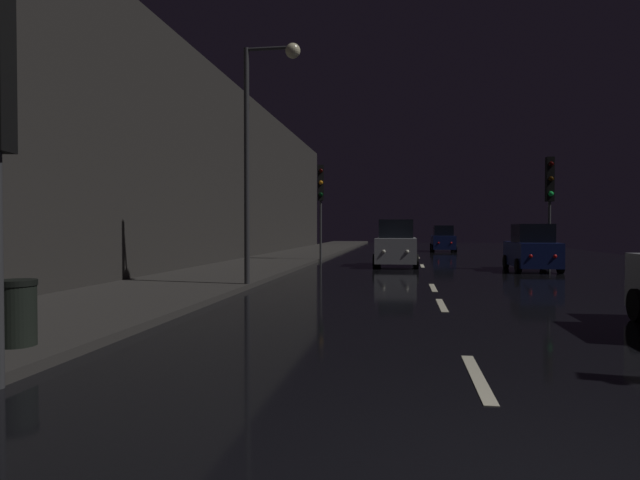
# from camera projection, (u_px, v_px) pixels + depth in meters

# --- Properties ---
(ground) EXTENTS (27.59, 84.00, 0.02)m
(ground) POSITION_uv_depth(u_px,v_px,m) (421.00, 264.00, 27.88)
(ground) COLOR black
(sidewalk_left) EXTENTS (4.40, 84.00, 0.15)m
(sidewalk_left) POSITION_uv_depth(u_px,v_px,m) (275.00, 261.00, 29.02)
(sidewalk_left) COLOR #33302D
(sidewalk_left) RESTS_ON ground
(building_facade_left) EXTENTS (0.80, 63.00, 9.53)m
(building_facade_left) POSITION_uv_depth(u_px,v_px,m) (204.00, 165.00, 25.86)
(building_facade_left) COLOR #2D2B28
(building_facade_left) RESTS_ON ground
(lane_centerline) EXTENTS (0.16, 39.68, 0.01)m
(lane_centerline) POSITION_uv_depth(u_px,v_px,m) (425.00, 271.00, 23.28)
(lane_centerline) COLOR beige
(lane_centerline) RESTS_ON ground
(traffic_light_far_left) EXTENTS (0.38, 0.48, 5.19)m
(traffic_light_far_left) POSITION_uv_depth(u_px,v_px,m) (321.00, 191.00, 29.38)
(traffic_light_far_left) COLOR #38383A
(traffic_light_far_left) RESTS_ON ground
(traffic_light_far_right) EXTENTS (0.32, 0.46, 4.85)m
(traffic_light_far_right) POSITION_uv_depth(u_px,v_px,m) (550.00, 188.00, 23.46)
(traffic_light_far_right) COLOR #38383A
(traffic_light_far_right) RESTS_ON ground
(streetlamp_overhead) EXTENTS (1.70, 0.44, 7.20)m
(streetlamp_overhead) POSITION_uv_depth(u_px,v_px,m) (262.00, 128.00, 16.15)
(streetlamp_overhead) COLOR #2D2D30
(streetlamp_overhead) RESTS_ON ground
(trash_bin_curbside) EXTENTS (0.55, 0.55, 0.93)m
(trash_bin_curbside) POSITION_uv_depth(u_px,v_px,m) (17.00, 313.00, 7.71)
(trash_bin_curbside) COLOR black
(trash_bin_curbside) RESTS_ON sidewalk_left
(car_approaching_headlights) EXTENTS (2.02, 4.38, 2.21)m
(car_approaching_headlights) POSITION_uv_depth(u_px,v_px,m) (396.00, 245.00, 25.95)
(car_approaching_headlights) COLOR #A5A8AD
(car_approaching_headlights) RESTS_ON ground
(car_distant_taillights) EXTENTS (1.85, 4.00, 2.02)m
(car_distant_taillights) POSITION_uv_depth(u_px,v_px,m) (443.00, 240.00, 42.53)
(car_distant_taillights) COLOR #141E51
(car_distant_taillights) RESTS_ON ground
(car_parked_right_far) EXTENTS (1.82, 3.94, 1.99)m
(car_parked_right_far) POSITION_uv_depth(u_px,v_px,m) (532.00, 249.00, 23.27)
(car_parked_right_far) COLOR #141E51
(car_parked_right_far) RESTS_ON ground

